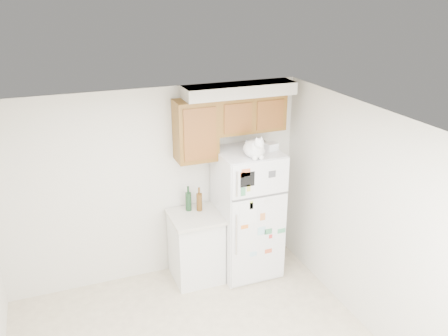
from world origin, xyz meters
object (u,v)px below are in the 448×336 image
cat (255,149)px  storage_box_front (271,147)px  bottle_amber (199,199)px  storage_box_back (254,144)px  refrigerator (248,213)px  bottle_green (188,198)px  base_counter (196,246)px

cat → storage_box_front: bearing=29.9°
bottle_amber → storage_box_back: bearing=-4.9°
cat → storage_box_front: 0.36m
storage_box_back → storage_box_front: storage_box_back is taller
storage_box_back → bottle_amber: 0.99m
refrigerator → storage_box_back: bearing=42.1°
refrigerator → storage_box_front: bearing=-10.8°
storage_box_back → bottle_green: (-0.85, 0.12, -0.66)m
bottle_green → bottle_amber: bearing=-23.4°
base_counter → bottle_amber: size_ratio=2.89×
refrigerator → base_counter: bearing=173.9°
refrigerator → base_counter: (-0.69, 0.07, -0.39)m
refrigerator → bottle_green: 0.80m
bottle_green → storage_box_back: bearing=-7.9°
cat → storage_box_front: (0.30, 0.17, -0.07)m
storage_box_back → storage_box_front: bearing=-63.7°
cat → bottle_amber: 1.01m
bottle_amber → storage_box_front: bearing=-14.3°
base_counter → storage_box_back: storage_box_back is taller
base_counter → cat: 1.53m
base_counter → bottle_green: 0.64m
refrigerator → cat: (-0.02, -0.23, 0.96)m
bottle_green → cat: bearing=-32.8°
refrigerator → bottle_amber: (-0.60, 0.17, 0.23)m
cat → storage_box_back: cat is taller
bottle_amber → refrigerator: bearing=-15.8°
storage_box_back → storage_box_front: size_ratio=1.20×
storage_box_back → refrigerator: bearing=-156.4°
storage_box_back → bottle_amber: storage_box_back is taller
base_counter → storage_box_front: storage_box_front is taller
cat → bottle_amber: (-0.58, 0.40, -0.73)m
bottle_green → bottle_amber: bottle_green is taller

